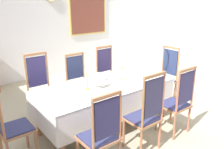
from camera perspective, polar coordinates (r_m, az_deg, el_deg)
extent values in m
cube|color=#ADA88B|center=(4.28, -2.16, -11.89)|extent=(7.16, 6.30, 0.04)
cube|color=silver|center=(6.57, -19.58, 13.81)|extent=(7.16, 0.08, 3.48)
cube|color=silver|center=(6.54, 24.90, 13.17)|extent=(0.08, 6.30, 3.48)
cylinder|color=#A6694C|center=(3.26, -12.33, -14.99)|extent=(0.07, 0.07, 0.72)
cylinder|color=#AC6E4E|center=(4.45, 12.67, -5.66)|extent=(0.07, 0.07, 0.72)
cylinder|color=#A56840|center=(3.92, -17.73, -9.47)|extent=(0.07, 0.07, 0.72)
cylinder|color=#AD7948|center=(4.95, 5.41, -2.78)|extent=(0.07, 0.07, 0.72)
cube|color=#A67044|center=(3.91, -1.52, -3.49)|extent=(2.18, 0.89, 0.08)
cube|color=#A86F48|center=(3.89, -1.53, -2.73)|extent=(2.30, 1.01, 0.03)
cube|color=white|center=(3.88, -1.53, -2.50)|extent=(2.32, 1.03, 0.00)
cube|color=white|center=(3.61, 3.40, -8.09)|extent=(2.32, 0.00, 0.45)
cube|color=white|center=(4.35, -5.53, -3.42)|extent=(2.32, 0.00, 0.45)
cube|color=white|center=(3.47, -17.09, -10.06)|extent=(0.00, 1.03, 0.45)
cube|color=white|center=(4.70, 9.79, -1.97)|extent=(0.00, 1.03, 0.45)
cylinder|color=#A37446|center=(3.35, -2.43, -16.31)|extent=(0.04, 0.04, 0.46)
cube|color=#A86F48|center=(3.00, -3.44, -15.30)|extent=(0.44, 0.42, 0.03)
cube|color=navy|center=(2.99, -3.45, -14.91)|extent=(0.40, 0.38, 0.02)
cylinder|color=#9F6F4E|center=(2.60, -4.71, -12.60)|extent=(0.03, 0.03, 0.62)
cylinder|color=#AD6744|center=(2.81, 2.02, -10.10)|extent=(0.03, 0.03, 0.62)
cube|color=navy|center=(2.68, -1.20, -10.74)|extent=(0.34, 0.02, 0.47)
cube|color=#A86F48|center=(2.56, -1.25, -5.24)|extent=(0.40, 0.04, 0.04)
cylinder|color=#9F6F4E|center=(4.35, -12.92, -8.11)|extent=(0.04, 0.04, 0.46)
cylinder|color=#AB6A48|center=(4.23, -17.60, -9.36)|extent=(0.04, 0.04, 0.46)
cylinder|color=#A86C4D|center=(4.65, -14.88, -6.50)|extent=(0.04, 0.04, 0.46)
cylinder|color=#AB693F|center=(4.54, -19.28, -7.60)|extent=(0.04, 0.04, 0.46)
cube|color=#A86F48|center=(4.34, -16.45, -5.00)|extent=(0.44, 0.42, 0.03)
cube|color=navy|center=(4.33, -16.48, -4.70)|extent=(0.40, 0.38, 0.02)
cylinder|color=#A56F4F|center=(4.45, -15.50, 0.72)|extent=(0.03, 0.03, 0.71)
cylinder|color=#A9753F|center=(4.33, -20.22, -0.25)|extent=(0.03, 0.03, 0.71)
cube|color=navy|center=(4.37, -17.87, 0.69)|extent=(0.34, 0.02, 0.54)
cube|color=#A86F48|center=(4.29, -18.28, 4.77)|extent=(0.40, 0.04, 0.04)
cylinder|color=#A76B4D|center=(3.55, 2.86, -14.07)|extent=(0.04, 0.04, 0.46)
cylinder|color=#A87649|center=(3.78, 7.30, -12.07)|extent=(0.04, 0.04, 0.46)
cylinder|color=#A36A46|center=(3.34, 7.10, -16.57)|extent=(0.04, 0.04, 0.46)
cylinder|color=#B1664C|center=(3.58, 11.53, -14.21)|extent=(0.04, 0.04, 0.46)
cube|color=#A86F48|center=(3.43, 7.37, -10.78)|extent=(0.44, 0.42, 0.03)
cube|color=navy|center=(3.42, 7.39, -10.42)|extent=(0.40, 0.38, 0.02)
cylinder|color=#9F7041|center=(3.02, 7.62, -7.23)|extent=(0.03, 0.03, 0.70)
cylinder|color=#AC6A52|center=(3.29, 12.38, -5.31)|extent=(0.03, 0.03, 0.70)
cube|color=#373657|center=(3.14, 10.14, -5.65)|extent=(0.34, 0.02, 0.53)
cube|color=#A86F48|center=(3.03, 10.47, -0.18)|extent=(0.40, 0.04, 0.04)
cylinder|color=#AC7046|center=(4.69, -4.39, -5.68)|extent=(0.04, 0.04, 0.46)
cylinder|color=#A77451|center=(4.51, -8.41, -6.85)|extent=(0.04, 0.04, 0.46)
cylinder|color=#A6684C|center=(4.97, -6.73, -4.35)|extent=(0.04, 0.04, 0.46)
cylinder|color=#A7673E|center=(4.80, -10.59, -5.38)|extent=(0.04, 0.04, 0.46)
cube|color=#A86F48|center=(4.65, -7.65, -2.82)|extent=(0.44, 0.42, 0.03)
cube|color=navy|center=(4.64, -7.66, -2.54)|extent=(0.40, 0.38, 0.02)
cylinder|color=#A87551|center=(4.80, -6.98, 1.79)|extent=(0.03, 0.03, 0.60)
cylinder|color=#AB6D3F|center=(4.62, -11.10, 0.93)|extent=(0.03, 0.03, 0.60)
cube|color=navy|center=(4.70, -9.02, 1.72)|extent=(0.34, 0.02, 0.45)
cube|color=#A86F48|center=(4.63, -9.18, 4.90)|extent=(0.40, 0.04, 0.04)
cylinder|color=#9E6F42|center=(4.00, 10.83, -10.41)|extent=(0.04, 0.04, 0.46)
cylinder|color=#A77345|center=(4.27, 14.23, -8.75)|extent=(0.04, 0.04, 0.46)
cylinder|color=#A0694D|center=(3.81, 14.98, -12.28)|extent=(0.04, 0.04, 0.46)
cylinder|color=#B1664E|center=(4.09, 18.25, -10.38)|extent=(0.04, 0.04, 0.46)
cube|color=#A86F48|center=(3.93, 14.86, -7.32)|extent=(0.44, 0.42, 0.03)
cube|color=navy|center=(3.92, 14.89, -7.00)|extent=(0.40, 0.38, 0.02)
cylinder|color=#B16652|center=(3.56, 15.81, -4.32)|extent=(0.03, 0.03, 0.64)
cylinder|color=#B06F52|center=(3.86, 19.25, -2.86)|extent=(0.03, 0.03, 0.64)
cube|color=#37325B|center=(3.70, 17.65, -3.10)|extent=(0.34, 0.02, 0.49)
cube|color=#A86F48|center=(3.60, 18.08, 1.20)|extent=(0.40, 0.04, 0.04)
cylinder|color=#AE774B|center=(5.10, 2.37, -3.65)|extent=(0.04, 0.04, 0.46)
cylinder|color=#A77540|center=(4.88, -1.03, -4.68)|extent=(0.04, 0.04, 0.46)
cylinder|color=#AB7743|center=(5.36, -0.14, -2.53)|extent=(0.04, 0.04, 0.46)
cylinder|color=#A66A3F|center=(5.15, -3.47, -3.46)|extent=(0.04, 0.04, 0.46)
cube|color=#A86F48|center=(5.03, -0.57, -1.01)|extent=(0.44, 0.42, 0.03)
cube|color=navy|center=(5.03, -0.57, -0.75)|extent=(0.40, 0.38, 0.02)
cylinder|color=#A86841|center=(5.19, -0.17, 3.49)|extent=(0.03, 0.03, 0.65)
cylinder|color=#AF704C|center=(4.97, -3.71, 2.77)|extent=(0.03, 0.03, 0.65)
cube|color=#362E57|center=(5.07, -1.91, 3.50)|extent=(0.34, 0.02, 0.49)
cube|color=#A86F48|center=(5.00, -1.94, 6.74)|extent=(0.40, 0.04, 0.04)
cylinder|color=#A46846|center=(3.73, -20.09, -13.53)|extent=(0.04, 0.04, 0.46)
cylinder|color=#9F6644|center=(3.43, -17.92, -16.38)|extent=(0.04, 0.04, 0.46)
cylinder|color=#AD7545|center=(3.67, -25.56, -14.90)|extent=(0.04, 0.04, 0.46)
cube|color=#A86F48|center=(3.42, -22.36, -12.26)|extent=(0.42, 0.44, 0.03)
cube|color=navy|center=(3.40, -22.41, -11.91)|extent=(0.38, 0.40, 0.02)
cylinder|color=#AF6E43|center=(3.04, -25.55, -8.70)|extent=(0.03, 0.03, 0.71)
cylinder|color=#A1734F|center=(4.81, 12.55, -5.49)|extent=(0.04, 0.04, 0.46)
cylinder|color=#A37747|center=(5.03, 9.22, -4.19)|extent=(0.04, 0.04, 0.46)
cylinder|color=#A56C4B|center=(5.08, 15.15, -4.41)|extent=(0.04, 0.04, 0.46)
cylinder|color=#B0754A|center=(5.29, 11.87, -3.23)|extent=(0.04, 0.04, 0.46)
cube|color=#A86F48|center=(4.96, 12.38, -1.73)|extent=(0.42, 0.44, 0.03)
cube|color=navy|center=(4.95, 12.39, -1.47)|extent=(0.38, 0.40, 0.02)
cylinder|color=#A97642|center=(4.89, 15.83, 2.06)|extent=(0.03, 0.03, 0.68)
cylinder|color=#AC704A|center=(5.12, 12.33, 3.03)|extent=(0.03, 0.03, 0.68)
cube|color=navy|center=(4.99, 14.07, 2.93)|extent=(0.02, 0.34, 0.52)
cube|color=#A86F48|center=(4.92, 14.34, 6.39)|extent=(0.04, 0.40, 0.04)
cylinder|color=white|center=(3.82, -2.80, -2.67)|extent=(0.17, 0.17, 0.02)
ellipsoid|color=white|center=(3.79, -2.82, -1.55)|extent=(0.31, 0.31, 0.14)
ellipsoid|color=white|center=(3.77, -2.84, -0.40)|extent=(0.28, 0.28, 0.11)
sphere|color=#4D6C4E|center=(3.75, -2.85, 0.46)|extent=(0.03, 0.03, 0.03)
cylinder|color=gold|center=(3.69, -5.96, -3.55)|extent=(0.07, 0.07, 0.02)
cylinder|color=gold|center=(3.65, -6.03, -1.64)|extent=(0.02, 0.02, 0.24)
cone|color=gold|center=(3.60, -6.10, 0.28)|extent=(0.04, 0.04, 0.02)
cylinder|color=silver|center=(3.59, -6.13, 1.19)|extent=(0.02, 0.02, 0.10)
cylinder|color=gold|center=(4.09, 2.46, -1.27)|extent=(0.07, 0.07, 0.02)
cylinder|color=gold|center=(4.05, 2.48, 0.37)|extent=(0.02, 0.02, 0.23)
cone|color=gold|center=(4.02, 2.51, 2.02)|extent=(0.04, 0.04, 0.02)
cylinder|color=silver|center=(4.00, 2.52, 2.84)|extent=(0.02, 0.02, 0.10)
cylinder|color=white|center=(3.18, -9.71, -7.21)|extent=(0.19, 0.19, 0.04)
cylinder|color=white|center=(3.17, -9.72, -7.11)|extent=(0.16, 0.16, 0.03)
torus|color=#4D6C4E|center=(3.17, -9.73, -6.93)|extent=(0.19, 0.19, 0.01)
cylinder|color=white|center=(3.93, -10.72, -2.24)|extent=(0.17, 0.17, 0.04)
cylinder|color=white|center=(3.93, -10.72, -2.16)|extent=(0.14, 0.14, 0.03)
torus|color=#4D6C4E|center=(3.92, -10.73, -2.02)|extent=(0.16, 0.16, 0.01)
cube|color=gold|center=(3.10, -11.40, -8.28)|extent=(0.02, 0.14, 0.00)
ellipsoid|color=gold|center=(3.17, -12.19, -7.72)|extent=(0.03, 0.05, 0.01)
cube|color=gold|center=(3.86, -11.83, -2.91)|extent=(0.05, 0.14, 0.00)
ellipsoid|color=gold|center=(3.92, -12.68, -2.62)|extent=(0.03, 0.05, 0.01)
cube|color=#D1B251|center=(7.29, -5.88, 14.93)|extent=(1.27, 0.04, 1.32)
cube|color=brown|center=(7.27, -5.78, 14.93)|extent=(1.19, 0.01, 1.24)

